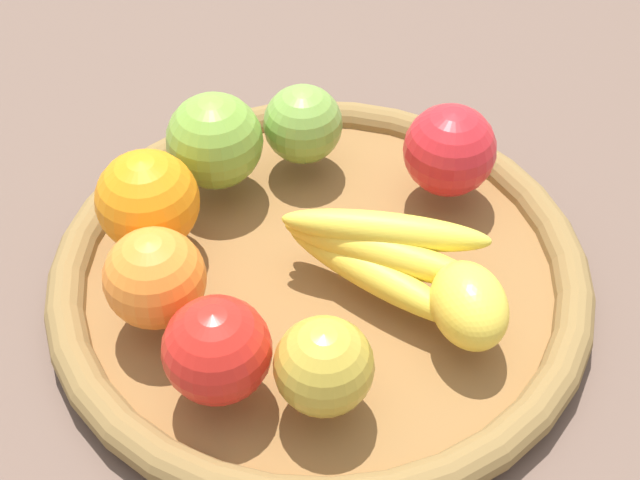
{
  "coord_description": "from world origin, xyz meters",
  "views": [
    {
      "loc": [
        0.42,
        -0.19,
        0.53
      ],
      "look_at": [
        0.0,
        0.0,
        0.05
      ],
      "focal_mm": 50.53,
      "sensor_mm": 36.0,
      "label": 1
    }
  ],
  "objects": [
    {
      "name": "orange_1",
      "position": [
        0.0,
        -0.13,
        0.07
      ],
      "size": [
        0.09,
        0.09,
        0.07
      ],
      "primitive_type": "sphere",
      "rotation": [
        0.0,
        0.0,
        5.88
      ],
      "color": "orange",
      "rests_on": "basket"
    },
    {
      "name": "lemon_0",
      "position": [
        0.1,
        0.06,
        0.06
      ],
      "size": [
        0.08,
        0.06,
        0.05
      ],
      "primitive_type": "ellipsoid",
      "rotation": [
        0.0,
        0.0,
        2.95
      ],
      "color": "yellow",
      "rests_on": "basket"
    },
    {
      "name": "apple_4",
      "position": [
        0.08,
        -0.11,
        0.07
      ],
      "size": [
        0.09,
        0.09,
        0.07
      ],
      "primitive_type": "sphere",
      "rotation": [
        0.0,
        0.0,
        0.28
      ],
      "color": "red",
      "rests_on": "basket"
    },
    {
      "name": "apple_1",
      "position": [
        0.11,
        -0.05,
        0.07
      ],
      "size": [
        0.07,
        0.07,
        0.07
      ],
      "primitive_type": "sphere",
      "rotation": [
        0.0,
        0.0,
        0.02
      ],
      "color": "gold",
      "rests_on": "basket"
    },
    {
      "name": "apple_3",
      "position": [
        -0.03,
        0.13,
        0.07
      ],
      "size": [
        0.1,
        0.1,
        0.07
      ],
      "primitive_type": "sphere",
      "rotation": [
        0.0,
        0.0,
        2.68
      ],
      "color": "red",
      "rests_on": "basket"
    },
    {
      "name": "banana_bunch",
      "position": [
        0.03,
        0.03,
        0.06
      ],
      "size": [
        0.15,
        0.14,
        0.05
      ],
      "color": "yellow",
      "rests_on": "basket"
    },
    {
      "name": "ground_plane",
      "position": [
        0.0,
        0.0,
        0.0
      ],
      "size": [
        2.4,
        2.4,
        0.0
      ],
      "primitive_type": "plane",
      "color": "brown",
      "rests_on": "ground"
    },
    {
      "name": "apple_2",
      "position": [
        -0.12,
        -0.04,
        0.07
      ],
      "size": [
        0.08,
        0.08,
        0.08
      ],
      "primitive_type": "sphere",
      "rotation": [
        0.0,
        0.0,
        0.09
      ],
      "color": "#7BAA39",
      "rests_on": "basket"
    },
    {
      "name": "orange_0",
      "position": [
        -0.07,
        -0.11,
        0.07
      ],
      "size": [
        0.1,
        0.1,
        0.08
      ],
      "primitive_type": "sphere",
      "rotation": [
        0.0,
        0.0,
        5.86
      ],
      "color": "orange",
      "rests_on": "basket"
    },
    {
      "name": "basket",
      "position": [
        0.0,
        0.0,
        0.02
      ],
      "size": [
        0.42,
        0.42,
        0.03
      ],
      "color": "brown",
      "rests_on": "ground_plane"
    },
    {
      "name": "apple_0",
      "position": [
        -0.12,
        0.04,
        0.07
      ],
      "size": [
        0.09,
        0.09,
        0.07
      ],
      "primitive_type": "sphere",
      "rotation": [
        0.0,
        0.0,
        0.44
      ],
      "color": "#7BA741",
      "rests_on": "basket"
    }
  ]
}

